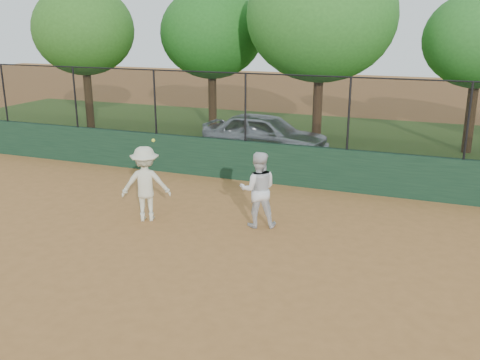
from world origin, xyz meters
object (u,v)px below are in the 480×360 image
(parked_car, at_px, (265,135))
(tree_0, at_px, (83,30))
(player_second, at_px, (258,190))
(player_main, at_px, (146,184))
(tree_3, at_px, (480,40))
(tree_1, at_px, (211,33))
(tree_2, at_px, (321,16))

(parked_car, distance_m, tree_0, 9.55)
(player_second, bearing_deg, player_main, -8.52)
(parked_car, bearing_deg, player_second, -159.56)
(parked_car, bearing_deg, tree_3, -61.35)
(parked_car, distance_m, tree_3, 8.06)
(player_second, bearing_deg, parked_car, -93.77)
(player_second, relative_size, tree_0, 0.29)
(parked_car, xyz_separation_m, tree_1, (-3.81, 4.02, 3.33))
(player_main, bearing_deg, tree_1, 106.02)
(parked_car, xyz_separation_m, tree_2, (1.21, 2.70, 4.00))
(tree_3, bearing_deg, player_second, -115.97)
(tree_2, bearing_deg, tree_0, -174.82)
(tree_0, bearing_deg, tree_2, 5.18)
(player_second, bearing_deg, tree_2, -106.04)
(player_second, height_order, tree_0, tree_0)
(parked_car, distance_m, player_main, 7.07)
(player_main, bearing_deg, tree_0, 132.44)
(tree_2, bearing_deg, parked_car, -114.20)
(player_second, bearing_deg, tree_0, -58.57)
(player_second, relative_size, tree_3, 0.32)
(tree_0, xyz_separation_m, tree_2, (9.93, 0.90, 0.54))
(player_main, xyz_separation_m, tree_3, (7.32, 10.21, 3.06))
(tree_0, relative_size, tree_1, 1.02)
(parked_car, bearing_deg, tree_1, 46.77)
(tree_0, distance_m, tree_3, 15.47)
(tree_0, relative_size, tree_3, 1.09)
(tree_0, bearing_deg, tree_1, 24.35)
(player_main, relative_size, tree_1, 0.34)
(tree_0, height_order, tree_1, tree_0)
(player_second, distance_m, tree_3, 11.15)
(player_main, bearing_deg, tree_2, 79.27)
(parked_car, height_order, player_second, player_second)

